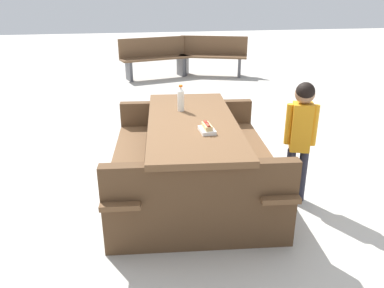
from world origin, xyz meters
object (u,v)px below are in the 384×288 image
(soda_bottle, at_px, (181,99))
(park_bench_mid, at_px, (213,55))
(picnic_table, at_px, (192,152))
(park_bench_near, at_px, (154,57))
(child_in_coat, at_px, (301,128))
(hotdog_tray, at_px, (207,128))

(soda_bottle, xyz_separation_m, park_bench_mid, (-5.05, 1.50, -0.41))
(picnic_table, relative_size, park_bench_near, 1.24)
(picnic_table, bearing_deg, child_in_coat, 75.60)
(hotdog_tray, bearing_deg, soda_bottle, -169.25)
(soda_bottle, distance_m, hotdog_tray, 0.63)
(hotdog_tray, height_order, child_in_coat, child_in_coat)
(picnic_table, distance_m, park_bench_mid, 5.54)
(soda_bottle, relative_size, child_in_coat, 0.22)
(soda_bottle, bearing_deg, child_in_coat, 61.34)
(soda_bottle, height_order, child_in_coat, child_in_coat)
(hotdog_tray, height_order, park_bench_mid, park_bench_mid)
(picnic_table, xyz_separation_m, park_bench_near, (-5.31, 0.13, 0.00))
(park_bench_near, distance_m, park_bench_mid, 1.32)
(park_bench_mid, bearing_deg, hotdog_tray, -13.73)
(park_bench_near, bearing_deg, park_bench_mid, 91.46)
(soda_bottle, xyz_separation_m, child_in_coat, (0.53, 0.96, -0.16))
(child_in_coat, bearing_deg, soda_bottle, -118.66)
(park_bench_mid, bearing_deg, park_bench_near, -88.54)
(soda_bottle, relative_size, hotdog_tray, 1.34)
(picnic_table, bearing_deg, hotdog_tray, 11.24)
(hotdog_tray, bearing_deg, picnic_table, -168.76)
(park_bench_near, relative_size, park_bench_mid, 1.00)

